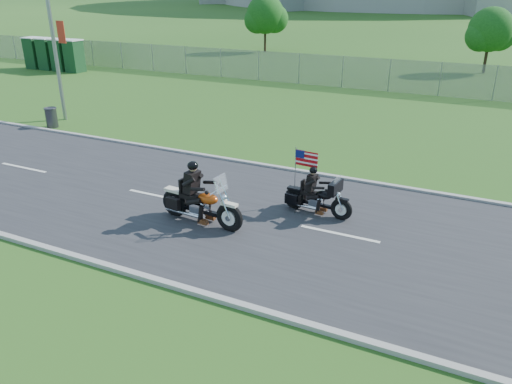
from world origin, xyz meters
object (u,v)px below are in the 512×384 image
at_px(porta_toilet_a, 74,57).
at_px(trash_can, 51,118).
at_px(porta_toilet_c, 47,54).
at_px(motorcycle_follow, 317,199).
at_px(porta_toilet_b, 60,56).
at_px(motorcycle_lead, 200,204).
at_px(porta_toilet_d, 34,53).

distance_m(porta_toilet_a, trash_can, 16.25).
xyz_separation_m(porta_toilet_c, motorcycle_follow, (27.79, -16.00, -0.65)).
relative_size(porta_toilet_b, porta_toilet_c, 1.00).
relative_size(motorcycle_lead, trash_can, 3.03).
bearing_deg(motorcycle_lead, motorcycle_follow, 40.64).
height_order(porta_toilet_b, motorcycle_lead, porta_toilet_b).
bearing_deg(trash_can, porta_toilet_b, 134.09).
height_order(porta_toilet_c, porta_toilet_d, same).
relative_size(porta_toilet_a, porta_toilet_b, 1.00).
relative_size(porta_toilet_b, trash_can, 2.54).
bearing_deg(porta_toilet_a, motorcycle_lead, -39.01).
xyz_separation_m(motorcycle_lead, motorcycle_follow, (2.78, 2.00, -0.08)).
relative_size(porta_toilet_d, motorcycle_lead, 0.84).
distance_m(porta_toilet_b, motorcycle_follow, 30.87).
bearing_deg(porta_toilet_b, porta_toilet_c, 180.00).
bearing_deg(porta_toilet_c, trash_can, -42.74).
bearing_deg(porta_toilet_a, porta_toilet_b, 180.00).
distance_m(porta_toilet_c, motorcycle_lead, 30.82).
bearing_deg(porta_toilet_d, motorcycle_follow, -28.72).
bearing_deg(trash_can, porta_toilet_c, 137.26).
bearing_deg(trash_can, motorcycle_lead, -25.88).
height_order(porta_toilet_d, trash_can, porta_toilet_d).
bearing_deg(porta_toilet_b, trash_can, -45.91).
distance_m(porta_toilet_b, trash_can, 17.19).
bearing_deg(porta_toilet_a, motorcycle_follow, -32.62).
distance_m(porta_toilet_b, motorcycle_lead, 29.70).
bearing_deg(motorcycle_follow, porta_toilet_d, 156.40).
xyz_separation_m(porta_toilet_a, porta_toilet_b, (-1.40, 0.00, 0.00)).
relative_size(motorcycle_lead, motorcycle_follow, 1.27).
bearing_deg(porta_toilet_a, porta_toilet_d, 180.00).
bearing_deg(motorcycle_lead, porta_toilet_b, 147.58).
height_order(motorcycle_lead, trash_can, motorcycle_lead).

